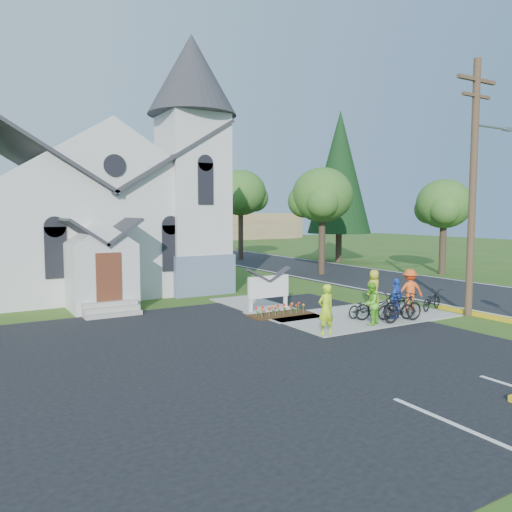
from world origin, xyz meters
TOP-DOWN VIEW (x-y plane):
  - ground at (0.00, 0.00)m, footprint 120.00×120.00m
  - parking_lot at (-7.00, -2.00)m, footprint 20.00×16.00m
  - road at (10.00, 15.00)m, footprint 8.00×90.00m
  - sidewalk at (1.50, 0.50)m, footprint 7.00×4.00m
  - church at (-5.48, 12.48)m, footprint 12.35×12.00m
  - church_sign at (-1.20, 3.20)m, footprint 2.20×0.40m
  - flower_bed at (-1.20, 2.30)m, footprint 2.60×1.10m
  - utility_pole at (5.36, -1.50)m, footprint 3.45×0.28m
  - tree_road_near at (8.50, 12.00)m, footprint 4.00×4.00m
  - tree_road_mid at (9.00, 24.00)m, footprint 4.40×4.40m
  - tree_road_far at (15.50, 8.00)m, footprint 3.60×3.60m
  - conifer at (15.00, 18.00)m, footprint 5.20×5.20m
  - distant_hills at (3.36, 56.33)m, footprint 61.00×10.00m
  - cyclist_0 at (-1.70, -1.20)m, footprint 0.63×0.42m
  - bike_0 at (1.24, 0.18)m, footprint 1.58×0.64m
  - cyclist_1 at (0.60, -0.90)m, footprint 0.91×0.83m
  - bike_1 at (1.93, -1.20)m, footprint 1.88×0.59m
  - cyclist_2 at (2.17, -0.63)m, footprint 1.00×0.71m
  - bike_2 at (1.45, -0.33)m, footprint 1.95×1.01m
  - cyclist_3 at (3.82, 0.20)m, footprint 1.28×1.04m
  - bike_3 at (2.01, -0.78)m, footprint 1.57×0.89m
  - cyclist_4 at (3.36, 1.79)m, footprint 0.89×0.72m
  - bike_4 at (4.70, -0.18)m, footprint 1.71×1.02m

SIDE VIEW (x-z plane):
  - ground at x=0.00m, z-range 0.00..0.00m
  - parking_lot at x=-7.00m, z-range 0.00..0.02m
  - road at x=10.00m, z-range 0.00..0.02m
  - sidewalk at x=1.50m, z-range 0.00..0.05m
  - flower_bed at x=-1.20m, z-range 0.00..0.07m
  - bike_0 at x=1.24m, z-range 0.05..0.86m
  - bike_4 at x=4.70m, z-range 0.05..0.90m
  - bike_3 at x=2.01m, z-range 0.05..0.96m
  - bike_2 at x=1.45m, z-range 0.05..1.03m
  - bike_1 at x=1.93m, z-range 0.05..1.17m
  - cyclist_1 at x=0.60m, z-range 0.05..1.59m
  - cyclist_2 at x=2.17m, z-range 0.05..1.62m
  - cyclist_4 at x=3.36m, z-range 0.05..1.63m
  - cyclist_0 at x=-1.70m, z-range 0.05..1.75m
  - cyclist_3 at x=3.82m, z-range 0.05..1.78m
  - church_sign at x=-1.20m, z-range 0.18..1.88m
  - distant_hills at x=3.36m, z-range -0.63..4.97m
  - tree_road_far at x=15.50m, z-range 1.48..7.78m
  - tree_road_near at x=8.50m, z-range 1.68..8.73m
  - church at x=-5.48m, z-range -1.25..11.75m
  - utility_pole at x=5.36m, z-range 0.40..10.40m
  - tree_road_mid at x=9.00m, z-range 1.88..9.68m
  - conifer at x=15.00m, z-range 1.19..13.59m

